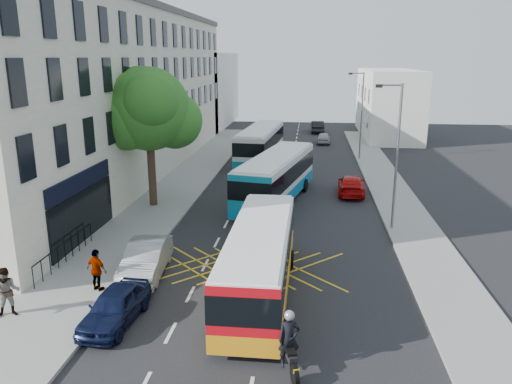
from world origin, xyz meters
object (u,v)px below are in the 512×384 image
(pedestrian_near, at_px, (7,292))
(pedestrian_far, at_px, (97,270))
(parked_car_blue, at_px, (115,306))
(bus_near, at_px, (260,260))
(distant_car_silver, at_px, (324,138))
(bus_far, at_px, (260,144))
(motorbike, at_px, (289,342))
(distant_car_grey, at_px, (271,140))
(distant_car_dark, at_px, (317,127))
(lamp_far, at_px, (361,111))
(lamp_near, at_px, (396,150))
(red_hatchback, at_px, (351,185))
(bus_mid, at_px, (276,177))
(parked_car_silver, at_px, (146,259))
(street_tree, at_px, (148,110))

(pedestrian_near, bearing_deg, pedestrian_far, 22.50)
(parked_car_blue, height_order, pedestrian_far, pedestrian_far)
(bus_near, height_order, distant_car_silver, bus_near)
(bus_far, height_order, distant_car_silver, bus_far)
(motorbike, distance_m, distant_car_silver, 42.92)
(distant_car_grey, height_order, pedestrian_far, pedestrian_far)
(distant_car_silver, distance_m, distant_car_dark, 8.49)
(lamp_far, bearing_deg, distant_car_grey, 139.58)
(distant_car_dark, distance_m, pedestrian_near, 50.74)
(lamp_near, relative_size, red_hatchback, 1.73)
(red_hatchback, xyz_separation_m, pedestrian_far, (-11.60, -16.88, 0.37))
(red_hatchback, bearing_deg, distant_car_grey, -66.29)
(lamp_near, height_order, bus_mid, lamp_near)
(pedestrian_far, bearing_deg, red_hatchback, -102.31)
(parked_car_blue, bearing_deg, parked_car_silver, 97.12)
(street_tree, height_order, bus_mid, street_tree)
(lamp_far, bearing_deg, red_hatchback, -97.33)
(bus_mid, distance_m, red_hatchback, 5.85)
(red_hatchback, relative_size, distant_car_silver, 1.26)
(pedestrian_near, bearing_deg, lamp_far, 41.53)
(street_tree, xyz_separation_m, parked_car_blue, (3.13, -14.49, -5.63))
(lamp_near, xyz_separation_m, parked_car_silver, (-11.80, -7.32, -3.86))
(street_tree, distance_m, parked_car_blue, 15.86)
(pedestrian_near, distance_m, pedestrian_far, 3.39)
(lamp_far, relative_size, parked_car_silver, 1.74)
(lamp_far, distance_m, distant_car_dark, 18.41)
(bus_mid, height_order, distant_car_silver, bus_mid)
(street_tree, relative_size, red_hatchback, 1.90)
(parked_car_silver, xyz_separation_m, pedestrian_far, (-1.40, -2.00, 0.29))
(red_hatchback, distance_m, pedestrian_near, 23.82)
(bus_near, bearing_deg, parked_car_silver, 166.14)
(lamp_far, bearing_deg, bus_near, -102.89)
(motorbike, bearing_deg, distant_car_dark, 71.78)
(bus_far, distance_m, parked_car_silver, 25.43)
(street_tree, xyz_separation_m, lamp_near, (14.71, -2.97, -1.68))
(street_tree, relative_size, pedestrian_near, 4.63)
(red_hatchback, distance_m, distant_car_silver, 21.65)
(lamp_far, bearing_deg, pedestrian_near, -116.20)
(lamp_near, height_order, pedestrian_near, lamp_near)
(motorbike, xyz_separation_m, pedestrian_near, (-10.46, 2.01, 0.13))
(street_tree, xyz_separation_m, parked_car_silver, (2.91, -10.28, -5.54))
(lamp_far, distance_m, motorbike, 34.30)
(bus_far, xyz_separation_m, distant_car_silver, (6.08, 11.20, -1.08))
(lamp_far, bearing_deg, pedestrian_far, -114.23)
(bus_near, relative_size, parked_car_blue, 2.64)
(bus_far, relative_size, distant_car_silver, 3.18)
(parked_car_blue, bearing_deg, motorbike, -14.57)
(pedestrian_near, relative_size, pedestrian_far, 1.07)
(motorbike, height_order, parked_car_silver, motorbike)
(red_hatchback, bearing_deg, bus_far, -50.32)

